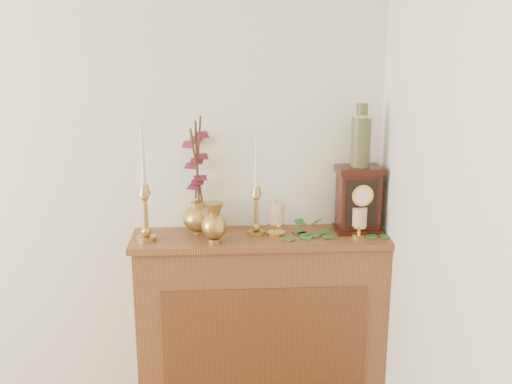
{
  "coord_description": "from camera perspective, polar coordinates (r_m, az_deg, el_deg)",
  "views": [
    {
      "loc": [
        1.2,
        -0.61,
        1.86
      ],
      "look_at": [
        1.37,
        2.05,
        1.16
      ],
      "focal_mm": 42.0,
      "sensor_mm": 36.0,
      "label": 1
    }
  ],
  "objects": [
    {
      "name": "pillar_candle_right",
      "position": [
        2.87,
        9.83,
        -2.68
      ],
      "size": [
        0.08,
        0.08,
        0.15
      ],
      "rotation": [
        0.0,
        0.0,
        0.17
      ],
      "color": "#E1BB4E",
      "rests_on": "console_shelf"
    },
    {
      "name": "candlestick_left",
      "position": [
        2.78,
        -10.54,
        -1.07
      ],
      "size": [
        0.09,
        0.09,
        0.55
      ],
      "rotation": [
        0.0,
        0.0,
        -0.29
      ],
      "color": "tan",
      "rests_on": "console_shelf"
    },
    {
      "name": "candlestick_center",
      "position": [
        2.82,
        0.02,
        -1.03
      ],
      "size": [
        0.08,
        0.08,
        0.49
      ],
      "rotation": [
        0.0,
        0.0,
        -0.05
      ],
      "color": "tan",
      "rests_on": "console_shelf"
    },
    {
      "name": "bud_vase",
      "position": [
        2.74,
        -3.99,
        -2.99
      ],
      "size": [
        0.12,
        0.12,
        0.19
      ],
      "rotation": [
        0.0,
        0.0,
        0.33
      ],
      "color": "tan",
      "rests_on": "console_shelf"
    },
    {
      "name": "pillar_candle_left",
      "position": [
        2.84,
        1.94,
        -2.4
      ],
      "size": [
        0.09,
        0.09,
        0.17
      ],
      "rotation": [
        0.0,
        0.0,
        -0.21
      ],
      "color": "#E1BB4E",
      "rests_on": "console_shelf"
    },
    {
      "name": "ginger_jar",
      "position": [
        2.89,
        -5.62,
        1.26
      ],
      "size": [
        0.24,
        0.25,
        0.57
      ],
      "rotation": [
        0.0,
        0.0,
        -0.15
      ],
      "color": "tan",
      "rests_on": "console_shelf"
    },
    {
      "name": "ivy_garland",
      "position": [
        2.91,
        6.75,
        -3.69
      ],
      "size": [
        0.51,
        0.22,
        0.09
      ],
      "rotation": [
        0.0,
        0.0,
        -0.24
      ],
      "color": "#2B5E24",
      "rests_on": "console_shelf"
    },
    {
      "name": "ceramic_vase",
      "position": [
        2.86,
        9.95,
        5.04
      ],
      "size": [
        0.09,
        0.09,
        0.3
      ],
      "rotation": [
        0.0,
        0.0,
        0.05
      ],
      "color": "#1B3728",
      "rests_on": "mantel_clock"
    },
    {
      "name": "console_shelf",
      "position": [
        3.06,
        0.53,
        -12.89
      ],
      "size": [
        1.24,
        0.34,
        0.93
      ],
      "color": "brown",
      "rests_on": "ground"
    },
    {
      "name": "mantel_clock",
      "position": [
        2.92,
        9.71,
        -0.75
      ],
      "size": [
        0.22,
        0.16,
        0.32
      ],
      "rotation": [
        0.0,
        0.0,
        0.05
      ],
      "color": "black",
      "rests_on": "console_shelf"
    }
  ]
}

